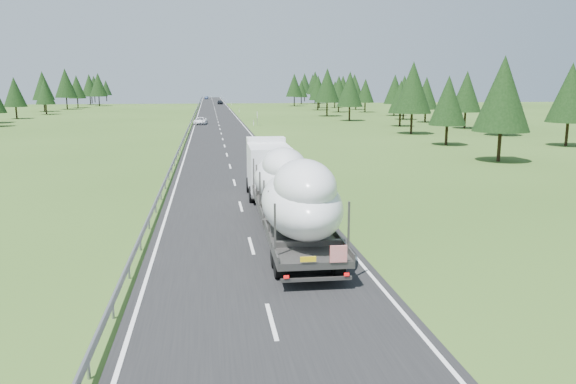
{
  "coord_description": "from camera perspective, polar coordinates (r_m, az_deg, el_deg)",
  "views": [
    {
      "loc": [
        -1.91,
        -26.53,
        7.86
      ],
      "look_at": [
        2.14,
        2.22,
        2.22
      ],
      "focal_mm": 35.0,
      "sensor_mm": 36.0,
      "label": 1
    }
  ],
  "objects": [
    {
      "name": "tree_line_right",
      "position": [
        131.4,
        10.07,
        10.4
      ],
      "size": [
        27.78,
        271.52,
        12.53
      ],
      "color": "black",
      "rests_on": "ground"
    },
    {
      "name": "marker_posts",
      "position": [
        181.87,
        -5.42,
        8.64
      ],
      "size": [
        0.13,
        350.08,
        1.0
      ],
      "color": "silver",
      "rests_on": "ground"
    },
    {
      "name": "boat_truck",
      "position": [
        30.3,
        -0.21,
        0.81
      ],
      "size": [
        3.61,
        21.48,
        4.68
      ],
      "color": "white",
      "rests_on": "ground"
    },
    {
      "name": "distant_car_blue",
      "position": [
        288.86,
        -8.28,
        9.46
      ],
      "size": [
        1.8,
        4.44,
        1.43
      ],
      "primitive_type": "imported",
      "rotation": [
        0.0,
        0.0,
        -0.07
      ],
      "color": "#172541",
      "rests_on": "ground"
    },
    {
      "name": "distant_car_dark",
      "position": [
        217.17,
        -6.92,
        9.05
      ],
      "size": [
        2.25,
        4.77,
        1.57
      ],
      "primitive_type": "imported",
      "rotation": [
        0.0,
        0.0,
        0.09
      ],
      "color": "black",
      "rests_on": "ground"
    },
    {
      "name": "ground",
      "position": [
        27.73,
        -3.75,
        -5.49
      ],
      "size": [
        400.0,
        400.0,
        0.0
      ],
      "primitive_type": "plane",
      "color": "#304E1A",
      "rests_on": "ground"
    },
    {
      "name": "tree_line_left",
      "position": [
        136.17,
        -26.94,
        9.46
      ],
      "size": [
        14.92,
        270.88,
        12.61
      ],
      "color": "black",
      "rests_on": "ground"
    },
    {
      "name": "guardrail",
      "position": [
        126.72,
        -9.62,
        7.55
      ],
      "size": [
        0.1,
        400.0,
        0.76
      ],
      "color": "slate",
      "rests_on": "ground"
    },
    {
      "name": "road_surface",
      "position": [
        126.78,
        -7.19,
        7.36
      ],
      "size": [
        10.0,
        400.0,
        0.02
      ],
      "primitive_type": "cube",
      "color": "black",
      "rests_on": "ground"
    },
    {
      "name": "distant_van",
      "position": [
        110.9,
        -8.88,
        7.15
      ],
      "size": [
        2.77,
        5.16,
        1.38
      ],
      "primitive_type": "imported",
      "rotation": [
        0.0,
        0.0,
        -0.1
      ],
      "color": "white",
      "rests_on": "ground"
    },
    {
      "name": "highway_sign",
      "position": [
        107.09,
        -3.15,
        7.74
      ],
      "size": [
        0.08,
        0.9,
        2.6
      ],
      "color": "slate",
      "rests_on": "ground"
    }
  ]
}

